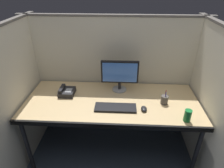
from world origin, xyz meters
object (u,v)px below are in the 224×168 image
(keyboard_main, at_px, (115,108))
(monitor_center, at_px, (120,74))
(soda_can, at_px, (187,115))
(desk_phone, at_px, (66,92))
(pen_cup, at_px, (164,100))
(desk, at_px, (112,105))
(computer_mouse, at_px, (144,109))

(keyboard_main, bearing_deg, monitor_center, 85.08)
(soda_can, bearing_deg, desk_phone, 162.56)
(soda_can, distance_m, pen_cup, 0.31)
(desk, relative_size, keyboard_main, 4.42)
(soda_can, bearing_deg, keyboard_main, 167.58)
(soda_can, distance_m, desk_phone, 1.32)
(keyboard_main, bearing_deg, desk_phone, 156.98)
(keyboard_main, xyz_separation_m, desk_phone, (-0.58, 0.25, 0.02))
(desk, height_order, pen_cup, pen_cup)
(pen_cup, bearing_deg, keyboard_main, -167.11)
(computer_mouse, bearing_deg, desk, 156.66)
(desk, distance_m, keyboard_main, 0.15)
(computer_mouse, height_order, pen_cup, pen_cup)
(computer_mouse, distance_m, pen_cup, 0.26)
(desk, bearing_deg, desk_phone, 168.06)
(keyboard_main, bearing_deg, pen_cup, 12.89)
(keyboard_main, xyz_separation_m, pen_cup, (0.52, 0.12, 0.04))
(monitor_center, bearing_deg, desk, -108.18)
(desk_phone, distance_m, pen_cup, 1.10)
(monitor_center, relative_size, computer_mouse, 4.48)
(monitor_center, bearing_deg, desk_phone, -168.05)
(desk_phone, relative_size, pen_cup, 1.16)
(pen_cup, bearing_deg, desk_phone, 173.40)
(monitor_center, relative_size, desk_phone, 2.26)
(computer_mouse, height_order, soda_can, soda_can)
(desk, height_order, desk_phone, desk_phone)
(monitor_center, bearing_deg, keyboard_main, -94.92)
(monitor_center, xyz_separation_m, keyboard_main, (-0.03, -0.37, -0.20))
(keyboard_main, relative_size, soda_can, 3.52)
(soda_can, xyz_separation_m, pen_cup, (-0.16, 0.27, -0.01))
(computer_mouse, distance_m, soda_can, 0.42)
(monitor_center, relative_size, pen_cup, 2.62)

